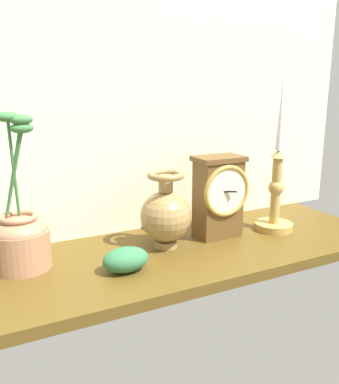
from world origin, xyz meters
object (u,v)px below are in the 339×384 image
object	(u,v)px
candlestick_tall_left	(276,192)
brass_vase_bulbous	(166,214)
brass_vase_jar	(20,237)
mantel_clock	(219,196)

from	to	relation	value
candlestick_tall_left	brass_vase_bulbous	xyz separation A→B (cm)	(-30.86, 1.81, -2.16)
brass_vase_jar	mantel_clock	bearing A→B (deg)	-3.29
mantel_clock	brass_vase_bulbous	world-z (taller)	mantel_clock
brass_vase_jar	brass_vase_bulbous	bearing A→B (deg)	-5.93
candlestick_tall_left	brass_vase_jar	distance (cm)	62.82
brass_vase_bulbous	mantel_clock	bearing A→B (deg)	2.31
mantel_clock	brass_vase_bulbous	xyz separation A→B (cm)	(-14.96, -0.60, -2.45)
mantel_clock	candlestick_tall_left	bearing A→B (deg)	-8.64
brass_vase_jar	candlestick_tall_left	bearing A→B (deg)	-4.66
mantel_clock	brass_vase_jar	size ratio (longest dim) A/B	0.63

